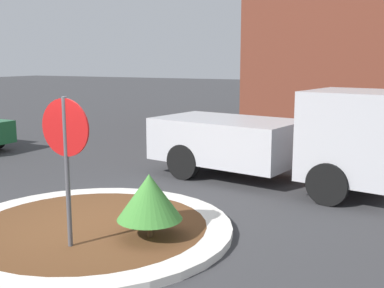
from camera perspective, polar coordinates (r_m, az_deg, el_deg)
The scene contains 5 objects.
ground_plane at distance 8.36m, azimuth -11.93°, elevation -10.23°, with size 120.00×120.00×0.00m, color #38383A.
traffic_island at distance 8.34m, azimuth -11.95°, elevation -9.82°, with size 4.76×4.76×0.13m.
stop_sign at distance 7.11m, azimuth -14.71°, elevation -0.16°, with size 0.84×0.07×2.35m.
island_shrub at distance 7.48m, azimuth -5.06°, elevation -6.24°, with size 1.02×1.02×1.00m.
utility_truck at distance 11.22m, azimuth 10.60°, elevation 0.61°, with size 6.03×2.95×2.23m.
Camera 1 is at (4.97, -6.09, 2.86)m, focal length 45.00 mm.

